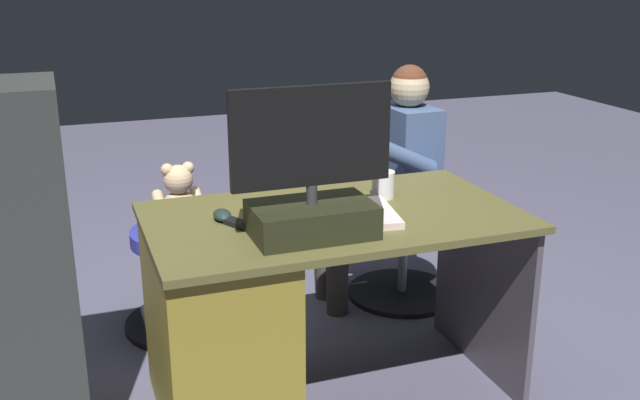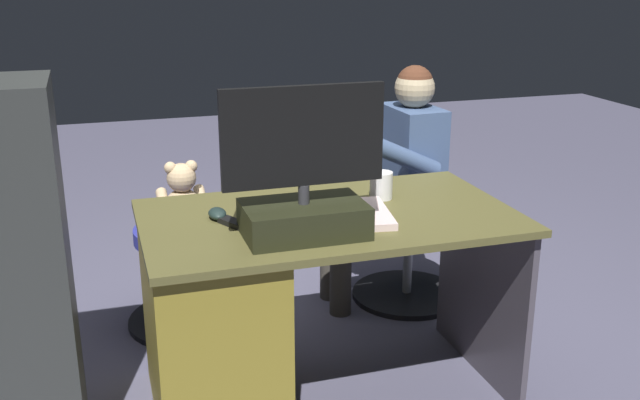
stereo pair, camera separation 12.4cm
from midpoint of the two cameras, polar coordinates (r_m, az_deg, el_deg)
The scene contains 13 objects.
ground_plane at distance 3.12m, azimuth -2.29°, elevation -11.72°, with size 10.00×10.00×0.00m, color #535167.
desk at distance 2.60m, azimuth -7.27°, elevation -8.80°, with size 1.29×0.74×0.71m.
monitor at distance 2.32m, azimuth -2.18°, elevation 0.43°, with size 0.52×0.24×0.48m.
keyboard at distance 2.61m, azimuth -2.42°, elevation -0.48°, with size 0.42×0.14×0.02m, color black.
computer_mouse at distance 2.52m, azimuth -8.96°, elevation -1.17°, with size 0.06×0.10×0.04m, color #1E2D2A.
cup at distance 2.72m, azimuth 3.61°, elevation 1.20°, with size 0.08×0.08×0.10m, color white.
tv_remote at distance 2.44m, azimuth -7.44°, elevation -1.96°, with size 0.04×0.15×0.02m, color black.
notebook_binder at distance 2.52m, azimuth 1.83°, elevation -1.06°, with size 0.22×0.30×0.02m, color beige.
office_chair_teddy at distance 3.30m, azimuth -11.55°, elevation -5.36°, with size 0.54×0.54×0.45m.
teddy_bear at distance 3.19m, azimuth -11.93°, elevation 0.01°, with size 0.21×0.21×0.29m.
visitor_chair at distance 3.52m, azimuth 5.47°, elevation -3.30°, with size 0.52×0.52×0.45m.
person at distance 3.37m, azimuth 4.32°, elevation 2.58°, with size 0.52×0.49×1.11m.
equipment_rack at distance 2.46m, azimuth -24.84°, elevation -6.14°, with size 0.44×0.36×1.22m, color #303230.
Camera 1 is at (0.87, 2.57, 1.55)m, focal length 41.41 mm.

